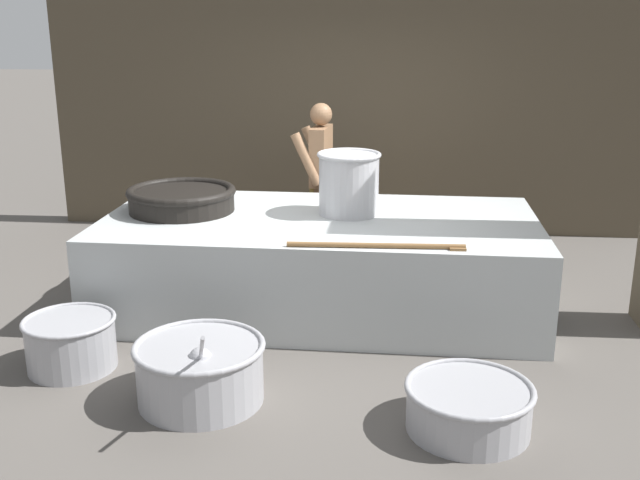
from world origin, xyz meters
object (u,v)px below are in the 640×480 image
stock_pot (349,182)px  prep_bowl_meat (469,405)px  prep_bowl_extra (71,341)px  prep_bowl_vegetables (200,369)px  giant_wok_near (182,198)px  cook (320,176)px

stock_pot → prep_bowl_meat: bearing=-66.9°
prep_bowl_extra → prep_bowl_vegetables: bearing=-19.4°
giant_wok_near → prep_bowl_vegetables: giant_wok_near is taller
stock_pot → prep_bowl_extra: stock_pot is taller
stock_pot → prep_bowl_extra: size_ratio=0.83×
giant_wok_near → prep_bowl_meat: 3.24m
cook → prep_bowl_vegetables: size_ratio=1.48×
cook → prep_bowl_vegetables: cook is taller
prep_bowl_vegetables → prep_bowl_meat: prep_bowl_vegetables is taller
stock_pot → cook: (-0.38, 1.23, -0.21)m
giant_wok_near → prep_bowl_vegetables: 2.11m
prep_bowl_vegetables → prep_bowl_meat: size_ratio=1.38×
prep_bowl_meat → cook: bearing=111.0°
prep_bowl_meat → prep_bowl_extra: 2.85m
giant_wok_near → prep_bowl_extra: giant_wok_near is taller
cook → prep_bowl_meat: 3.66m
cook → prep_bowl_extra: bearing=66.6°
prep_bowl_meat → giant_wok_near: bearing=139.0°
giant_wok_near → prep_bowl_meat: giant_wok_near is taller
giant_wok_near → prep_bowl_meat: (2.38, -2.07, -0.76)m
prep_bowl_meat → prep_bowl_extra: prep_bowl_extra is taller
stock_pot → prep_bowl_meat: (0.91, -2.12, -0.92)m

